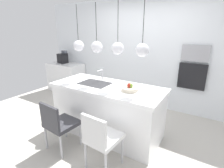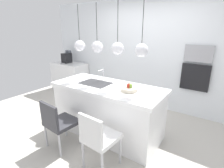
{
  "view_description": "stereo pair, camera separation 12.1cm",
  "coord_description": "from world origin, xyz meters",
  "views": [
    {
      "loc": [
        1.58,
        -2.38,
        1.88
      ],
      "look_at": [
        0.1,
        0.0,
        0.98
      ],
      "focal_mm": 27.49,
      "sensor_mm": 36.0,
      "label": 1
    },
    {
      "loc": [
        1.68,
        -2.31,
        1.88
      ],
      "look_at": [
        0.1,
        0.0,
        0.98
      ],
      "focal_mm": 27.49,
      "sensor_mm": 36.0,
      "label": 2
    }
  ],
  "objects": [
    {
      "name": "pendant_light_center_right",
      "position": [
        0.21,
        0.0,
        1.59
      ],
      "size": [
        0.2,
        0.2,
        0.8
      ],
      "color": "silver"
    },
    {
      "name": "side_counter",
      "position": [
        -2.4,
        1.28,
        0.44
      ],
      "size": [
        1.1,
        0.6,
        0.87
      ],
      "primitive_type": "cube",
      "color": "white",
      "rests_on": "ground"
    },
    {
      "name": "chair_middle",
      "position": [
        0.43,
        -0.8,
        0.51
      ],
      "size": [
        0.44,
        0.48,
        0.87
      ],
      "color": "silver",
      "rests_on": "ground"
    },
    {
      "name": "pendant_light_center_left",
      "position": [
        -0.21,
        0.0,
        1.59
      ],
      "size": [
        0.2,
        0.2,
        0.8
      ],
      "color": "silver"
    },
    {
      "name": "sink_basin",
      "position": [
        -0.27,
        0.0,
        0.93
      ],
      "size": [
        0.56,
        0.4,
        0.02
      ],
      "primitive_type": "cube",
      "color": "#2D2D30",
      "rests_on": "kitchen_island"
    },
    {
      "name": "pendant_light_left",
      "position": [
        -0.62,
        0.0,
        1.59
      ],
      "size": [
        0.2,
        0.2,
        0.8
      ],
      "color": "silver"
    },
    {
      "name": "floor",
      "position": [
        0.0,
        0.0,
        0.0
      ],
      "size": [
        6.6,
        6.6,
        0.0
      ],
      "primitive_type": "plane",
      "color": "#BCB7AD",
      "rests_on": "ground"
    },
    {
      "name": "microwave",
      "position": [
        1.16,
        1.58,
        1.41
      ],
      "size": [
        0.54,
        0.08,
        0.34
      ],
      "primitive_type": "cube",
      "color": "#9E9EA3",
      "rests_on": "back_wall"
    },
    {
      "name": "oven",
      "position": [
        1.16,
        1.58,
        0.91
      ],
      "size": [
        0.56,
        0.08,
        0.56
      ],
      "primitive_type": "cube",
      "color": "black",
      "rests_on": "back_wall"
    },
    {
      "name": "fruit_bowl",
      "position": [
        0.45,
        -0.02,
        0.98
      ],
      "size": [
        0.27,
        0.27,
        0.13
      ],
      "color": "beige",
      "rests_on": "kitchen_island"
    },
    {
      "name": "back_wall",
      "position": [
        0.0,
        1.65,
        1.3
      ],
      "size": [
        6.0,
        0.1,
        2.6
      ],
      "primitive_type": "cube",
      "color": "white",
      "rests_on": "ground"
    },
    {
      "name": "faucet",
      "position": [
        -0.27,
        0.21,
        1.08
      ],
      "size": [
        0.02,
        0.17,
        0.22
      ],
      "color": "silver",
      "rests_on": "kitchen_island"
    },
    {
      "name": "kitchen_island",
      "position": [
        0.0,
        0.0,
        0.47
      ],
      "size": [
        2.0,
        0.87,
        0.93
      ],
      "color": "white",
      "rests_on": "ground"
    },
    {
      "name": "coffee_machine",
      "position": [
        -2.48,
        1.28,
        1.04
      ],
      "size": [
        0.2,
        0.35,
        0.38
      ],
      "color": "black",
      "rests_on": "side_counter"
    },
    {
      "name": "chair_near",
      "position": [
        -0.39,
        -0.8,
        0.47
      ],
      "size": [
        0.48,
        0.49,
        0.83
      ],
      "color": "#333338",
      "rests_on": "ground"
    },
    {
      "name": "pendant_light_right",
      "position": [
        0.62,
        0.0,
        1.59
      ],
      "size": [
        0.2,
        0.2,
        0.8
      ],
      "color": "silver"
    }
  ]
}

